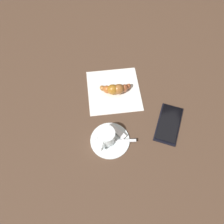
% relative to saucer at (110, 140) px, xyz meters
% --- Properties ---
extents(ground_plane, '(1.80, 1.80, 0.00)m').
position_rel_saucer_xyz_m(ground_plane, '(-0.09, 0.02, -0.00)').
color(ground_plane, '#4B3527').
extents(saucer, '(0.13, 0.13, 0.01)m').
position_rel_saucer_xyz_m(saucer, '(0.00, 0.00, 0.00)').
color(saucer, silver).
rests_on(saucer, ground).
extents(espresso_cup, '(0.07, 0.06, 0.05)m').
position_rel_saucer_xyz_m(espresso_cup, '(-0.00, -0.01, 0.03)').
color(espresso_cup, silver).
rests_on(espresso_cup, saucer).
extents(teaspoon, '(0.04, 0.13, 0.01)m').
position_rel_saucer_xyz_m(teaspoon, '(0.00, -0.01, 0.01)').
color(teaspoon, silver).
rests_on(teaspoon, saucer).
extents(sugar_packet, '(0.07, 0.05, 0.01)m').
position_rel_saucer_xyz_m(sugar_packet, '(-0.02, 0.03, 0.01)').
color(sugar_packet, white).
rests_on(sugar_packet, saucer).
extents(napkin, '(0.21, 0.20, 0.00)m').
position_rel_saucer_xyz_m(napkin, '(-0.19, 0.05, -0.00)').
color(napkin, silver).
rests_on(napkin, ground).
extents(croissant, '(0.06, 0.12, 0.04)m').
position_rel_saucer_xyz_m(croissant, '(-0.18, 0.06, 0.02)').
color(croissant, '#935C2B').
rests_on(croissant, napkin).
extents(cell_phone, '(0.16, 0.14, 0.01)m').
position_rel_saucer_xyz_m(cell_phone, '(-0.02, 0.20, 0.00)').
color(cell_phone, black).
rests_on(cell_phone, ground).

